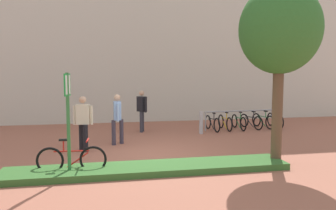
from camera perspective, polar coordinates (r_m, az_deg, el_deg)
name	(u,v)px	position (r m, az deg, el deg)	size (l,w,h in m)	color
ground_plane	(152,155)	(10.06, -2.71, -8.50)	(60.00, 60.00, 0.00)	#9E5B47
building_facade	(130,22)	(17.27, -6.49, 14.02)	(28.00, 1.20, 10.00)	beige
planter_strip	(149,168)	(8.38, -3.23, -10.81)	(7.00, 1.10, 0.16)	#336028
tree_sidewalk	(280,31)	(9.32, 18.60, 11.96)	(2.12, 2.12, 4.74)	brown
parking_sign_post	(68,109)	(8.05, -16.78, -0.69)	(0.11, 0.36, 2.44)	#2D7238
bike_at_sign	(72,159)	(8.50, -16.15, -8.91)	(1.68, 0.42, 0.86)	black
bike_rack_cluster	(245,121)	(14.90, 12.99, -2.69)	(3.75, 1.86, 0.83)	#99999E
bollard_steel	(201,123)	(13.41, 5.70, -3.02)	(0.16, 0.16, 0.90)	#ADADB2
person_shirt_blue	(117,116)	(11.44, -8.66, -1.84)	(0.41, 0.61, 1.72)	#383342
person_suited_navy	(142,108)	(13.76, -4.51, -0.56)	(0.41, 0.54, 1.72)	#2D2D38
person_casual_tan	(83,120)	(10.67, -14.34, -2.48)	(0.61, 0.38, 1.72)	black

